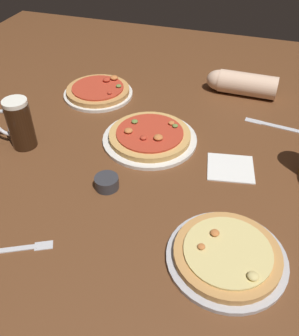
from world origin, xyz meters
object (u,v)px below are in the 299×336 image
object	(u,v)px
ramekin_sauce	(107,182)
knife_right	(278,126)
pizza_plate_near	(227,255)
fork_spare	(9,250)
pizza_plate_far	(150,137)
napkin_folded	(231,167)
beer_mug_amber	(19,124)
pizza_plate_side	(98,91)
diner_arm	(240,83)

from	to	relation	value
ramekin_sauce	knife_right	xyz separation A→B (m)	(0.45, 0.47, -0.01)
pizza_plate_near	fork_spare	bearing A→B (deg)	-165.07
pizza_plate_far	fork_spare	xyz separation A→B (m)	(-0.18, -0.53, -0.01)
ramekin_sauce	napkin_folded	bearing A→B (deg)	30.61
beer_mug_amber	ramekin_sauce	world-z (taller)	beer_mug_amber
pizza_plate_near	pizza_plate_far	distance (m)	0.51
pizza_plate_near	napkin_folded	distance (m)	0.34
napkin_folded	beer_mug_amber	bearing A→B (deg)	-172.44
pizza_plate_near	pizza_plate_far	size ratio (longest dim) A/B	0.91
pizza_plate_near	pizza_plate_side	distance (m)	0.87
pizza_plate_near	napkin_folded	xyz separation A→B (m)	(-0.04, 0.34, -0.01)
knife_right	ramekin_sauce	bearing A→B (deg)	-133.84
diner_arm	napkin_folded	bearing A→B (deg)	-85.13
knife_right	fork_spare	size ratio (longest dim) A/B	1.15
pizza_plate_far	napkin_folded	size ratio (longest dim) A/B	2.25
pizza_plate_near	pizza_plate_far	bearing A→B (deg)	128.56
pizza_plate_far	fork_spare	bearing A→B (deg)	-109.20
napkin_folded	knife_right	world-z (taller)	napkin_folded
pizza_plate_near	ramekin_sauce	xyz separation A→B (m)	(-0.36, 0.14, 0.00)
pizza_plate_far	ramekin_sauce	size ratio (longest dim) A/B	4.52
fork_spare	beer_mug_amber	bearing A→B (deg)	117.52
pizza_plate_side	beer_mug_amber	bearing A→B (deg)	-104.52
pizza_plate_side	fork_spare	size ratio (longest dim) A/B	1.31
napkin_folded	knife_right	bearing A→B (deg)	65.58
fork_spare	diner_arm	world-z (taller)	diner_arm
diner_arm	beer_mug_amber	bearing A→B (deg)	-137.82
pizza_plate_far	beer_mug_amber	distance (m)	0.42
beer_mug_amber	diner_arm	distance (m)	0.84
knife_right	fork_spare	bearing A→B (deg)	-128.20
pizza_plate_near	knife_right	world-z (taller)	pizza_plate_near
napkin_folded	fork_spare	world-z (taller)	napkin_folded
napkin_folded	fork_spare	xyz separation A→B (m)	(-0.46, -0.47, -0.00)
beer_mug_amber	knife_right	world-z (taller)	beer_mug_amber
beer_mug_amber	ramekin_sauce	bearing A→B (deg)	-17.09
pizza_plate_near	napkin_folded	bearing A→B (deg)	96.75
ramekin_sauce	beer_mug_amber	bearing A→B (deg)	162.91
diner_arm	pizza_plate_far	bearing A→B (deg)	-119.76
pizza_plate_near	diner_arm	world-z (taller)	diner_arm
pizza_plate_side	fork_spare	distance (m)	0.77
ramekin_sauce	pizza_plate_far	bearing A→B (deg)	79.51
napkin_folded	pizza_plate_far	bearing A→B (deg)	167.56
ramekin_sauce	fork_spare	world-z (taller)	ramekin_sauce
beer_mug_amber	ramekin_sauce	distance (m)	0.36
beer_mug_amber	knife_right	distance (m)	0.87
pizza_plate_side	beer_mug_amber	world-z (taller)	beer_mug_amber
napkin_folded	diner_arm	bearing A→B (deg)	94.87
napkin_folded	diner_arm	world-z (taller)	diner_arm
pizza_plate_near	fork_spare	world-z (taller)	pizza_plate_near
pizza_plate_side	napkin_folded	bearing A→B (deg)	-27.28
napkin_folded	fork_spare	size ratio (longest dim) A/B	0.67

